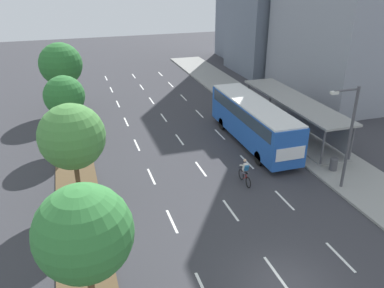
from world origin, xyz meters
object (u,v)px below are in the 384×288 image
at_px(cyclist, 245,173).
at_px(median_tree_third, 64,96).
at_px(median_tree_nearest, 84,233).
at_px(bus_shelter, 296,112).
at_px(streetlight, 348,132).
at_px(median_tree_fourth, 61,64).
at_px(trash_bin, 334,164).
at_px(bus, 253,119).
at_px(median_tree_second, 72,137).

height_order(cyclist, median_tree_third, median_tree_third).
bearing_deg(median_tree_nearest, bus_shelter, 38.54).
bearing_deg(cyclist, bus_shelter, 40.63).
bearing_deg(median_tree_third, streetlight, -37.19).
height_order(bus_shelter, median_tree_third, median_tree_third).
distance_m(median_tree_fourth, trash_bin, 25.49).
xyz_separation_m(bus_shelter, median_tree_fourth, (-18.04, 11.79, 2.65)).
distance_m(bus_shelter, trash_bin, 7.03).
distance_m(bus, median_tree_nearest, 18.91).
bearing_deg(bus, trash_bin, -62.05).
bearing_deg(trash_bin, bus_shelter, 81.01).
bearing_deg(median_tree_third, median_tree_nearest, -88.93).
height_order(median_tree_third, median_tree_fourth, median_tree_fourth).
distance_m(cyclist, streetlight, 6.66).
bearing_deg(bus_shelter, cyclist, -139.37).
height_order(cyclist, median_tree_second, median_tree_second).
relative_size(bus, streetlight, 1.74).
relative_size(median_tree_second, streetlight, 0.92).
relative_size(bus_shelter, trash_bin, 15.05).
height_order(bus, median_tree_third, median_tree_third).
xyz_separation_m(median_tree_third, trash_bin, (16.88, -10.01, -3.44)).
bearing_deg(trash_bin, median_tree_third, 149.34).
bearing_deg(median_tree_fourth, cyclist, -59.90).
bearing_deg(bus_shelter, median_tree_third, 169.97).
bearing_deg(median_tree_second, trash_bin, -4.79).
distance_m(median_tree_second, streetlight, 15.96).
bearing_deg(median_tree_fourth, bus, -42.46).
bearing_deg(trash_bin, median_tree_nearest, -156.44).
xyz_separation_m(bus_shelter, median_tree_nearest, (-17.64, -14.05, 2.09)).
distance_m(median_tree_nearest, median_tree_fourth, 25.85).
bearing_deg(bus, streetlight, -74.93).
bearing_deg(bus, cyclist, -119.67).
xyz_separation_m(cyclist, median_tree_third, (-10.48, 9.59, 3.22)).
distance_m(cyclist, median_tree_nearest, 13.09).
bearing_deg(median_tree_fourth, median_tree_third, -89.49).
distance_m(median_tree_third, trash_bin, 19.92).
bearing_deg(median_tree_second, median_tree_fourth, 91.12).
relative_size(median_tree_third, trash_bin, 6.39).
height_order(bus, median_tree_nearest, median_tree_nearest).
distance_m(bus, median_tree_fourth, 18.81).
xyz_separation_m(cyclist, trash_bin, (6.40, -0.41, -0.22)).
relative_size(bus_shelter, median_tree_fourth, 2.00).
relative_size(bus, median_tree_nearest, 1.98).
height_order(median_tree_nearest, median_tree_third, median_tree_nearest).
relative_size(cyclist, streetlight, 0.28).
height_order(median_tree_third, trash_bin, median_tree_third).
bearing_deg(bus_shelter, median_tree_nearest, -141.46).
bearing_deg(streetlight, median_tree_nearest, -161.48).
xyz_separation_m(median_tree_nearest, median_tree_second, (-0.06, 8.61, 0.28)).
height_order(median_tree_second, trash_bin, median_tree_second).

